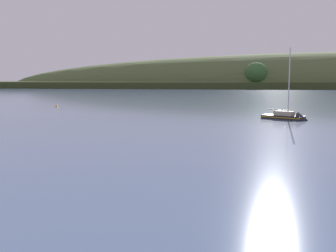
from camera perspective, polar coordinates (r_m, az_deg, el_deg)
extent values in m
cube|color=#35401E|center=(225.37, 14.64, 5.67)|extent=(573.93, 106.98, 3.35)
sphere|color=#38602D|center=(214.72, 12.44, 7.26)|extent=(12.00, 12.00, 12.00)
cube|color=#232328|center=(53.28, 16.05, 1.03)|extent=(5.54, 4.04, 0.83)
cone|color=#232328|center=(52.27, 18.67, 0.83)|extent=(1.99, 2.23, 1.84)
cube|color=gold|center=(53.26, 16.06, 1.24)|extent=(5.55, 4.05, 0.10)
cube|color=#BCB299|center=(53.17, 16.21, 1.76)|extent=(2.69, 2.21, 0.55)
cylinder|color=silver|center=(52.77, 16.87, 6.03)|extent=(0.13, 0.13, 8.51)
cylinder|color=silver|center=(53.48, 15.39, 2.27)|extent=(2.51, 1.31, 0.11)
sphere|color=yellow|center=(77.06, -15.59, 2.68)|extent=(0.52, 0.52, 0.52)
cylinder|color=black|center=(77.04, -15.60, 2.91)|extent=(0.04, 0.04, 0.08)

